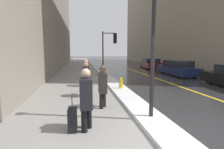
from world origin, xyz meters
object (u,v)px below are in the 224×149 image
object	(u,v)px
pedestrian_with_shoulder_bag	(86,78)
fire_hydrant	(121,84)
pedestrian_in_glasses	(86,97)
rolling_suitcase	(73,120)
lamp_post	(154,6)
pedestrian_nearside	(86,72)
parked_car_maroon	(151,64)
parked_car_navy	(177,68)
traffic_light_near	(110,44)
pedestrian_trailing	(103,84)

from	to	relation	value
pedestrian_with_shoulder_bag	fire_hydrant	xyz separation A→B (m)	(1.82, 0.93, -0.52)
pedestrian_in_glasses	rolling_suitcase	world-z (taller)	pedestrian_in_glasses
pedestrian_with_shoulder_bag	lamp_post	bearing A→B (deg)	31.57
pedestrian_nearside	parked_car_maroon	size ratio (longest dim) A/B	0.35
rolling_suitcase	parked_car_maroon	bearing A→B (deg)	153.20
parked_car_navy	rolling_suitcase	world-z (taller)	parked_car_navy
traffic_light_near	fire_hydrant	size ratio (longest dim) A/B	5.48
rolling_suitcase	parked_car_navy	bearing A→B (deg)	140.27
pedestrian_in_glasses	pedestrian_with_shoulder_bag	size ratio (longest dim) A/B	1.03
parked_car_navy	pedestrian_trailing	bearing A→B (deg)	137.93
lamp_post	pedestrian_with_shoulder_bag	size ratio (longest dim) A/B	3.54
traffic_light_near	fire_hydrant	bearing A→B (deg)	-90.52
lamp_post	parked_car_navy	bearing A→B (deg)	55.94
pedestrian_with_shoulder_bag	parked_car_navy	world-z (taller)	pedestrian_with_shoulder_bag
pedestrian_in_glasses	pedestrian_trailing	xyz separation A→B (m)	(0.64, 1.75, -0.03)
parked_car_maroon	pedestrian_nearside	bearing A→B (deg)	146.88
fire_hydrant	parked_car_navy	bearing A→B (deg)	40.08
lamp_post	pedestrian_in_glasses	bearing A→B (deg)	-169.47
lamp_post	pedestrian_trailing	bearing A→B (deg)	132.05
traffic_light_near	rolling_suitcase	distance (m)	11.97
traffic_light_near	parked_car_maroon	world-z (taller)	traffic_light_near
traffic_light_near	pedestrian_trailing	bearing A→B (deg)	-96.66
parked_car_navy	fire_hydrant	distance (m)	8.25
lamp_post	rolling_suitcase	distance (m)	3.74
lamp_post	parked_car_navy	xyz separation A→B (m)	(6.34, 9.38, -2.66)
pedestrian_trailing	pedestrian_with_shoulder_bag	size ratio (longest dim) A/B	1.01
pedestrian_with_shoulder_bag	traffic_light_near	bearing A→B (deg)	164.50
traffic_light_near	fire_hydrant	world-z (taller)	traffic_light_near
parked_car_navy	fire_hydrant	xyz separation A→B (m)	(-6.31, -5.31, -0.26)
pedestrian_nearside	pedestrian_in_glasses	bearing A→B (deg)	-0.07
traffic_light_near	parked_car_navy	size ratio (longest dim) A/B	0.78
pedestrian_nearside	rolling_suitcase	xyz separation A→B (m)	(-0.55, -5.90, -0.58)
pedestrian_in_glasses	parked_car_navy	size ratio (longest dim) A/B	0.33
rolling_suitcase	pedestrian_trailing	bearing A→B (deg)	152.06
pedestrian_in_glasses	pedestrian_nearside	xyz separation A→B (m)	(0.19, 5.92, -0.02)
parked_car_maroon	rolling_suitcase	distance (m)	18.46
pedestrian_trailing	fire_hydrant	bearing A→B (deg)	155.90
lamp_post	parked_car_maroon	size ratio (longest dim) A/B	1.21
pedestrian_in_glasses	traffic_light_near	bearing A→B (deg)	169.09
traffic_light_near	pedestrian_in_glasses	distance (m)	11.79
parked_car_navy	lamp_post	bearing A→B (deg)	147.50
pedestrian_trailing	rolling_suitcase	xyz separation A→B (m)	(-0.99, -1.74, -0.56)
parked_car_maroon	rolling_suitcase	world-z (taller)	parked_car_maroon
traffic_light_near	pedestrian_with_shoulder_bag	size ratio (longest dim) A/B	2.45
parked_car_maroon	fire_hydrant	xyz separation A→B (m)	(-6.55, -11.81, -0.24)
lamp_post	pedestrian_with_shoulder_bag	distance (m)	4.33
lamp_post	pedestrian_trailing	world-z (taller)	lamp_post
pedestrian_with_shoulder_bag	pedestrian_in_glasses	bearing A→B (deg)	-0.00
lamp_post	traffic_light_near	world-z (taller)	lamp_post
pedestrian_trailing	rolling_suitcase	size ratio (longest dim) A/B	1.67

